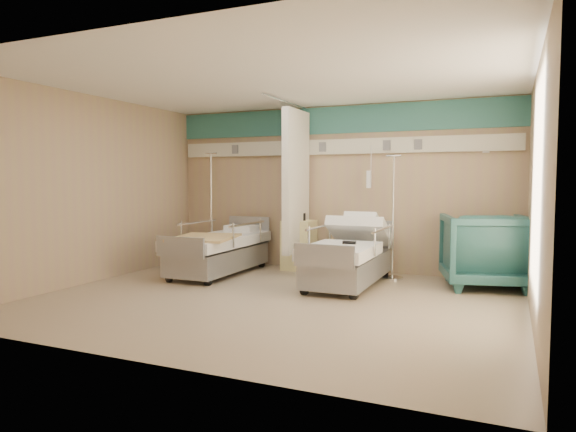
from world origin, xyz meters
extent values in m
cube|color=gray|center=(0.00, 0.00, 0.00)|extent=(6.00, 5.00, 0.00)
cube|color=tan|center=(0.00, 2.50, 1.40)|extent=(6.00, 0.04, 2.80)
cube|color=tan|center=(0.00, -2.50, 1.40)|extent=(6.00, 0.04, 2.80)
cube|color=tan|center=(-3.00, 0.00, 1.40)|extent=(0.04, 5.00, 2.80)
cube|color=tan|center=(3.00, 0.00, 1.40)|extent=(0.04, 5.00, 2.80)
cube|color=white|center=(0.00, 0.00, 2.80)|extent=(6.00, 5.00, 0.04)
cube|color=#32756F|center=(0.00, 2.48, 2.55)|extent=(6.00, 0.04, 0.45)
cube|color=beige|center=(0.00, 2.45, 2.10)|extent=(5.88, 0.08, 0.25)
cylinder|color=silver|center=(-0.50, 1.60, 2.76)|extent=(0.03, 1.80, 0.03)
cube|color=white|center=(-0.50, 1.95, 1.51)|extent=(0.12, 0.90, 2.35)
cube|color=#F1E697|center=(-0.55, 2.20, 0.42)|extent=(0.50, 0.48, 0.85)
imported|color=#1F4F4F|center=(2.45, 1.90, 0.53)|extent=(1.39, 1.42, 1.07)
cube|color=silver|center=(2.47, 1.91, 1.11)|extent=(0.75, 0.68, 0.08)
cylinder|color=silver|center=(1.10, 2.01, 0.01)|extent=(0.34, 0.34, 0.03)
cylinder|color=silver|center=(1.10, 2.01, 0.96)|extent=(0.03, 0.03, 1.91)
cylinder|color=silver|center=(1.10, 2.01, 1.91)|extent=(0.23, 0.03, 0.03)
cylinder|color=silver|center=(-2.25, 2.12, 0.02)|extent=(0.36, 0.36, 0.03)
cylinder|color=silver|center=(-2.25, 2.12, 1.01)|extent=(0.03, 0.03, 2.02)
cylinder|color=silver|center=(-2.25, 2.12, 2.02)|extent=(0.24, 0.03, 0.03)
cube|color=black|center=(0.68, 1.09, 0.65)|extent=(0.19, 0.11, 0.04)
cube|color=tan|center=(-1.57, 0.84, 0.65)|extent=(1.09, 1.26, 0.04)
cube|color=black|center=(-0.56, 2.14, 0.91)|extent=(0.26, 0.19, 0.13)
cylinder|color=white|center=(-0.74, 2.33, 0.91)|extent=(0.09, 0.09, 0.13)
camera|label=1|loc=(2.76, -5.89, 1.54)|focal=32.00mm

